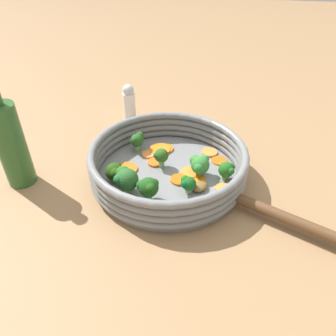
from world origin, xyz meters
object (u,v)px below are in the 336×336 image
Objects in this scene: carrot_slice_11 at (174,211)px; broccoli_floret_2 at (188,183)px; carrot_slice_0 at (224,189)px; carrot_slice_7 at (210,152)px; carrot_slice_3 at (219,161)px; carrot_slice_8 at (166,149)px; broccoli_floret_6 at (125,178)px; carrot_slice_9 at (149,154)px; skillet at (168,176)px; carrot_slice_5 at (126,170)px; carrot_slice_1 at (155,162)px; oil_bottle at (11,144)px; carrot_slice_4 at (194,179)px; broccoli_floret_4 at (115,172)px; broccoli_floret_0 at (148,187)px; carrot_slice_6 at (190,172)px; broccoli_floret_3 at (161,156)px; mushroom_piece_0 at (200,186)px; broccoli_floret_7 at (200,164)px; broccoli_floret_5 at (227,170)px; salt_shaker at (129,102)px; carrot_slice_2 at (179,180)px; carrot_slice_10 at (160,150)px.

broccoli_floret_2 is (-0.02, -0.06, 0.02)m from carrot_slice_11.
carrot_slice_7 is at bearing -74.56° from carrot_slice_0.
carrot_slice_8 reaches higher than carrot_slice_3.
carrot_slice_8 is at bearing -108.76° from broccoli_floret_6.
broccoli_floret_6 is (0.02, 0.13, 0.03)m from carrot_slice_9.
carrot_slice_9 reaches higher than skillet.
carrot_slice_5 is at bearing 18.63° from carrot_slice_3.
carrot_slice_1 is 1.00× the size of carrot_slice_9.
oil_bottle reaches higher than skillet.
broccoli_floret_4 is (0.16, 0.03, 0.02)m from carrot_slice_4.
carrot_slice_4 is at bearing -137.68° from broccoli_floret_0.
broccoli_floret_4 reaches higher than carrot_slice_6.
carrot_slice_11 reaches higher than carrot_slice_6.
carrot_slice_7 is at bearing -153.85° from carrot_slice_1.
skillet is 0.11m from broccoli_floret_6.
broccoli_floret_3 reaches higher than carrot_slice_3.
broccoli_floret_3 is at bearing -159.51° from carrot_slice_5.
mushroom_piece_0 reaches higher than carrot_slice_0.
broccoli_floret_7 is at bearing 77.75° from carrot_slice_7.
carrot_slice_6 is 0.95× the size of broccoli_floret_5.
salt_shaker is (0.04, -0.29, 0.01)m from broccoli_floret_4.
carrot_slice_2 is at bearing 135.04° from carrot_slice_9.
oil_bottle is (0.15, 0.31, 0.05)m from salt_shaker.
carrot_slice_5 is at bearing -12.44° from mushroom_piece_0.
broccoli_floret_5 is at bearing -169.28° from carrot_slice_2.
broccoli_floret_6 is (0.19, 0.03, 0.03)m from carrot_slice_0.
broccoli_floret_7 is at bearing -174.91° from skillet.
oil_bottle reaches higher than carrot_slice_11.
broccoli_floret_0 is (-0.01, 0.17, 0.03)m from carrot_slice_10.
carrot_slice_9 is at bearing -78.25° from broccoli_floret_0.
carrot_slice_1 is 0.14× the size of oil_bottle.
carrot_slice_0 is at bearing -168.08° from broccoli_floret_2.
broccoli_floret_3 is at bearing 119.13° from salt_shaker.
oil_bottle is (0.42, 0.05, 0.06)m from broccoli_floret_5.
salt_shaker is (0.13, -0.16, 0.03)m from carrot_slice_8.
carrot_slice_8 is 0.20m from carrot_slice_11.
broccoli_floret_3 reaches higher than broccoli_floret_5.
oil_bottle reaches higher than broccoli_floret_4.
mushroom_piece_0 reaches higher than carrot_slice_11.
carrot_slice_0 is 0.95× the size of broccoli_floret_2.
carrot_slice_6 is 0.09m from carrot_slice_7.
carrot_slice_5 is 0.99× the size of carrot_slice_10.
skillet is at bearing 47.13° from carrot_slice_7.
broccoli_floret_0 is at bearing 19.51° from carrot_slice_0.
carrot_slice_3 is 0.22m from broccoli_floret_6.
broccoli_floret_4 is (0.15, -0.01, 0.00)m from broccoli_floret_2.
oil_bottle is at bearing 27.24° from carrot_slice_10.
carrot_slice_8 is 0.80× the size of broccoli_floret_3.
mushroom_piece_0 is 0.37× the size of salt_shaker.
carrot_slice_10 reaches higher than carrot_slice_5.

